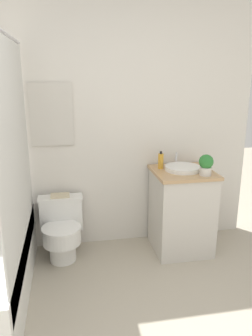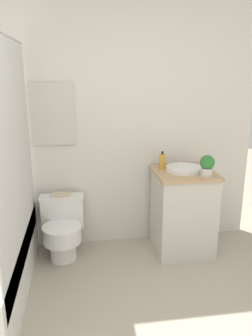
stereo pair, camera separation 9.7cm
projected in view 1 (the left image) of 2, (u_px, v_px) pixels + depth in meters
wall_back at (83, 124)px, 3.15m from camera, size 3.41×0.07×2.50m
toilet at (62, 229)px, 3.11m from camera, size 0.42×0.48×0.58m
vanity at (181, 210)px, 3.24m from camera, size 0.57×0.56×0.83m
sink at (183, 168)px, 3.14m from camera, size 0.34×0.38×0.13m
soap_bottle at (161, 161)px, 3.18m from camera, size 0.05×0.05×0.17m
potted_plant at (206, 164)px, 2.96m from camera, size 0.13×0.13×0.19m
book_on_tank at (60, 195)px, 3.14m from camera, size 0.18×0.11×0.02m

